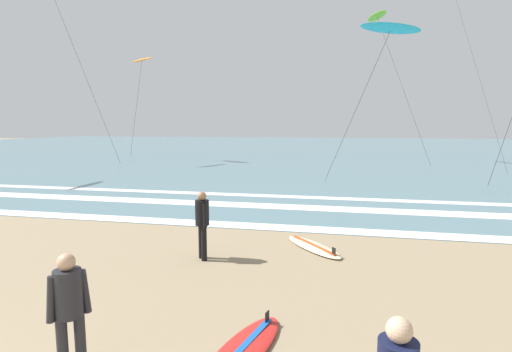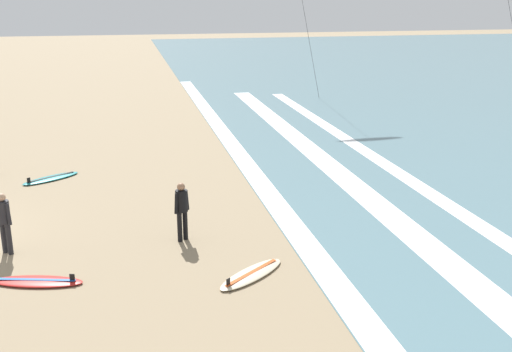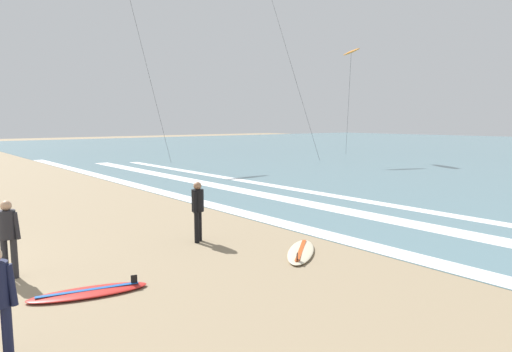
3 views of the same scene
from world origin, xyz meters
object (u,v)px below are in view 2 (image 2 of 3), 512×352
object	(u,v)px
surfer_right_near	(182,206)
surfboard_right_spare	(51,178)
surfboard_foreground_flat	(37,281)
surfboard_near_water	(251,274)
surfer_left_near	(4,218)

from	to	relation	value
surfer_right_near	surfboard_right_spare	distance (m)	7.64
surfer_right_near	surfboard_foreground_flat	size ratio (longest dim) A/B	0.73
surfboard_near_water	surfer_right_near	bearing A→B (deg)	-151.40
surfboard_right_spare	surfboard_near_water	distance (m)	10.40
surfboard_near_water	surfboard_foreground_flat	bearing A→B (deg)	-97.88
surfer_left_near	surfboard_near_water	xyz separation A→B (m)	(2.57, 5.76, -0.91)
surfer_right_near	surfboard_right_spare	world-z (taller)	surfer_right_near
surfer_left_near	surfboard_near_water	bearing A→B (deg)	65.97
surfer_right_near	surfboard_right_spare	size ratio (longest dim) A/B	0.78
surfer_left_near	surfboard_right_spare	size ratio (longest dim) A/B	0.78
surfboard_foreground_flat	surfboard_near_water	world-z (taller)	same
surfboard_right_spare	surfer_left_near	bearing A→B (deg)	-3.65
surfer_right_near	surfer_left_near	world-z (taller)	same
surfboard_right_spare	surfboard_foreground_flat	xyz separation A→B (m)	(8.25, 0.52, 0.00)
surfer_right_near	surfboard_right_spare	bearing A→B (deg)	-148.14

